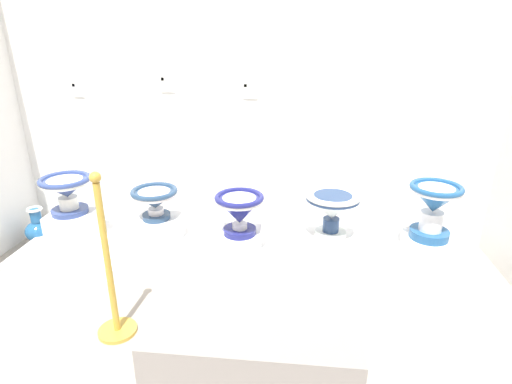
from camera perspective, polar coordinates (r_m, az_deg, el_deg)
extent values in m
cube|color=white|center=(3.45, -1.05, 17.43)|extent=(4.24, 0.06, 3.05)
cube|color=white|center=(3.40, -1.91, -8.64)|extent=(3.58, 0.87, 0.11)
cube|color=white|center=(3.76, -24.00, -4.42)|extent=(0.34, 0.30, 0.25)
cylinder|color=#334685|center=(3.70, -24.33, -2.37)|extent=(0.29, 0.29, 0.04)
cylinder|color=white|center=(3.68, -24.49, -1.35)|extent=(0.15, 0.15, 0.10)
cone|color=#334685|center=(3.64, -24.78, 0.47)|extent=(0.39, 0.39, 0.15)
cylinder|color=white|center=(3.62, -24.91, 1.27)|extent=(0.38, 0.38, 0.03)
torus|color=#334685|center=(3.61, -24.96, 1.57)|extent=(0.40, 0.40, 0.04)
cylinder|color=white|center=(3.62, -24.94, 1.49)|extent=(0.27, 0.27, 0.01)
cube|color=white|center=(3.50, -13.43, -5.24)|extent=(0.33, 0.35, 0.22)
cylinder|color=navy|center=(3.44, -13.61, -3.26)|extent=(0.22, 0.22, 0.04)
cylinder|color=white|center=(3.42, -13.67, -2.56)|extent=(0.12, 0.12, 0.05)
cone|color=navy|center=(3.39, -13.81, -1.06)|extent=(0.36, 0.36, 0.14)
cylinder|color=white|center=(3.37, -13.89, -0.24)|extent=(0.35, 0.35, 0.03)
torus|color=navy|center=(3.36, -13.92, 0.08)|extent=(0.37, 0.37, 0.04)
cylinder|color=white|center=(3.36, -13.91, 0.00)|extent=(0.25, 0.25, 0.01)
cube|color=white|center=(3.27, -2.23, -7.09)|extent=(0.31, 0.39, 0.17)
cylinder|color=navy|center=(3.22, -2.26, -5.38)|extent=(0.26, 0.26, 0.05)
cylinder|color=white|center=(3.20, -2.27, -4.66)|extent=(0.12, 0.12, 0.05)
cone|color=navy|center=(3.14, -2.30, -2.56)|extent=(0.36, 0.36, 0.21)
cylinder|color=white|center=(3.11, -2.33, -1.12)|extent=(0.36, 0.36, 0.03)
torus|color=navy|center=(3.10, -2.33, -0.78)|extent=(0.38, 0.38, 0.04)
cylinder|color=white|center=(3.11, -2.33, -0.86)|extent=(0.26, 0.26, 0.01)
cube|color=white|center=(3.35, 10.14, -7.08)|extent=(0.40, 0.33, 0.13)
cylinder|color=white|center=(3.31, 10.23, -5.70)|extent=(0.24, 0.24, 0.05)
cylinder|color=navy|center=(3.27, 10.32, -4.47)|extent=(0.13, 0.13, 0.11)
cone|color=white|center=(3.21, 10.49, -2.03)|extent=(0.42, 0.42, 0.19)
cylinder|color=navy|center=(3.18, 10.58, -0.76)|extent=(0.41, 0.41, 0.03)
torus|color=white|center=(3.17, 10.61, -0.43)|extent=(0.42, 0.42, 0.04)
cylinder|color=navy|center=(3.18, 10.60, -0.51)|extent=(0.29, 0.29, 0.01)
cube|color=white|center=(3.51, 22.56, -6.95)|extent=(0.33, 0.32, 0.15)
cylinder|color=#215288|center=(3.46, 22.81, -5.35)|extent=(0.29, 0.29, 0.07)
cylinder|color=white|center=(3.42, 23.06, -3.70)|extent=(0.17, 0.17, 0.15)
cone|color=#215288|center=(3.35, 23.48, -0.99)|extent=(0.37, 0.37, 0.20)
cylinder|color=white|center=(3.33, 23.67, 0.25)|extent=(0.37, 0.37, 0.03)
torus|color=#215288|center=(3.32, 23.72, 0.58)|extent=(0.38, 0.38, 0.04)
cylinder|color=white|center=(3.32, 23.71, 0.50)|extent=(0.26, 0.26, 0.01)
cube|color=white|center=(3.89, -23.41, 12.87)|extent=(0.10, 0.01, 0.12)
cube|color=#386BAD|center=(3.90, -23.93, 13.37)|extent=(0.02, 0.01, 0.02)
cube|color=white|center=(3.57, -12.14, 14.41)|extent=(0.12, 0.01, 0.13)
cube|color=slate|center=(3.58, -12.82, 15.00)|extent=(0.02, 0.01, 0.02)
cube|color=white|center=(3.43, -0.80, 13.87)|extent=(0.12, 0.01, 0.13)
cube|color=#5B9E4C|center=(3.43, -1.48, 14.50)|extent=(0.02, 0.01, 0.02)
cylinder|color=white|center=(4.15, -27.60, -6.12)|extent=(0.14, 0.14, 0.03)
ellipsoid|color=#21578B|center=(4.10, -27.85, -4.79)|extent=(0.22, 0.22, 0.18)
cylinder|color=#21578B|center=(4.05, -28.20, -2.88)|extent=(0.09, 0.09, 0.12)
torus|color=white|center=(4.03, -28.34, -2.12)|extent=(0.13, 0.13, 0.02)
cylinder|color=gold|center=(2.84, -18.59, -17.69)|extent=(0.24, 0.24, 0.02)
cylinder|color=gold|center=(2.57, -19.86, -8.96)|extent=(0.04, 0.04, 0.96)
sphere|color=gold|center=(2.37, -21.36, 1.90)|extent=(0.06, 0.06, 0.06)
cube|color=gray|center=(2.21, -0.62, -22.84)|extent=(1.04, 0.36, 0.40)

